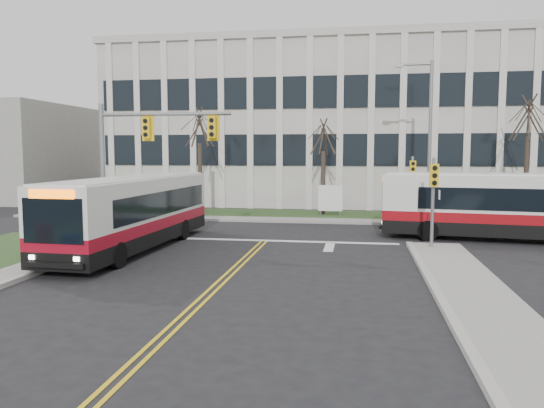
{
  "coord_description": "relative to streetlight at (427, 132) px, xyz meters",
  "views": [
    {
      "loc": [
        4.14,
        -15.36,
        4.02
      ],
      "look_at": [
        0.83,
        5.1,
        2.0
      ],
      "focal_mm": 35.0,
      "sensor_mm": 36.0,
      "label": 1
    }
  ],
  "objects": [
    {
      "name": "sidewalk_east",
      "position": [
        -0.53,
        -21.2,
        -5.12
      ],
      "size": [
        2.0,
        26.0,
        0.14
      ],
      "primitive_type": "cube",
      "color": "#9E9B93",
      "rests_on": "ground"
    },
    {
      "name": "signal_pole_far",
      "position": [
        -0.83,
        -0.8,
        -2.69
      ],
      "size": [
        0.34,
        0.39,
        3.8
      ],
      "color": "slate",
      "rests_on": "ground"
    },
    {
      "name": "tree_mid",
      "position": [
        -6.03,
        2.0,
        -0.31
      ],
      "size": [
        1.8,
        1.8,
        6.82
      ],
      "color": "#42352B",
      "rests_on": "ground"
    },
    {
      "name": "office_building",
      "position": [
        -3.03,
        13.8,
        0.81
      ],
      "size": [
        40.0,
        16.0,
        12.0
      ],
      "primitive_type": "cube",
      "color": "silver",
      "rests_on": "ground"
    },
    {
      "name": "mast_arm_signal",
      "position": [
        -13.65,
        -9.04,
        -0.94
      ],
      "size": [
        6.11,
        0.38,
        6.2
      ],
      "color": "slate",
      "rests_on": "ground"
    },
    {
      "name": "building_lawn",
      "position": [
        -3.03,
        1.8,
        -5.13
      ],
      "size": [
        44.0,
        5.0,
        0.12
      ],
      "primitive_type": "cube",
      "color": "#2B481F",
      "rests_on": "ground"
    },
    {
      "name": "tree_right",
      "position": [
        5.97,
        1.8,
        0.71
      ],
      "size": [
        1.8,
        1.8,
        8.25
      ],
      "color": "#42352B",
      "rests_on": "ground"
    },
    {
      "name": "tree_left",
      "position": [
        -14.03,
        1.8,
        0.32
      ],
      "size": [
        1.8,
        1.8,
        7.7
      ],
      "color": "#42352B",
      "rests_on": "ground"
    },
    {
      "name": "directory_sign",
      "position": [
        -5.53,
        1.3,
        -4.02
      ],
      "size": [
        1.5,
        0.12,
        2.0
      ],
      "color": "slate",
      "rests_on": "ground"
    },
    {
      "name": "sidewalk_cross",
      "position": [
        -3.03,
        -1.0,
        -5.12
      ],
      "size": [
        44.0,
        1.6,
        0.14
      ],
      "primitive_type": "cube",
      "color": "#9E9B93",
      "rests_on": "ground"
    },
    {
      "name": "bus_cross",
      "position": [
        3.01,
        -6.2,
        -3.69
      ],
      "size": [
        11.49,
        3.93,
        3.0
      ],
      "primitive_type": null,
      "rotation": [
        0.0,
        0.0,
        -1.71
      ],
      "color": "silver",
      "rests_on": "ground"
    },
    {
      "name": "signal_pole_near",
      "position": [
        -0.83,
        -9.3,
        -2.69
      ],
      "size": [
        0.34,
        0.39,
        3.8
      ],
      "color": "slate",
      "rests_on": "ground"
    },
    {
      "name": "ground",
      "position": [
        -8.03,
        -16.2,
        -5.19
      ],
      "size": [
        120.0,
        120.0,
        0.0
      ],
      "primitive_type": "plane",
      "color": "black",
      "rests_on": "ground"
    },
    {
      "name": "streetlight",
      "position": [
        0.0,
        0.0,
        0.0
      ],
      "size": [
        2.15,
        0.25,
        9.2
      ],
      "color": "slate",
      "rests_on": "ground"
    },
    {
      "name": "building_annex",
      "position": [
        -34.03,
        9.8,
        -1.19
      ],
      "size": [
        12.0,
        12.0,
        8.0
      ],
      "primitive_type": "cube",
      "color": "#9E9B93",
      "rests_on": "ground"
    },
    {
      "name": "bus_main",
      "position": [
        -13.03,
        -10.96,
        -3.72
      ],
      "size": [
        2.85,
        11.15,
        2.95
      ],
      "primitive_type": null,
      "rotation": [
        0.0,
        0.0,
        -0.04
      ],
      "color": "silver",
      "rests_on": "ground"
    }
  ]
}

